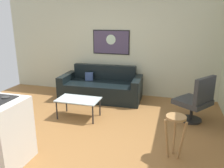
{
  "coord_description": "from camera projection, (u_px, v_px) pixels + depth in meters",
  "views": [
    {
      "loc": [
        1.54,
        -3.4,
        2.0
      ],
      "look_at": [
        0.29,
        0.9,
        0.7
      ],
      "focal_mm": 36.22,
      "sensor_mm": 36.0,
      "label": 1
    }
  ],
  "objects": [
    {
      "name": "ground",
      "position": [
        83.0,
        134.0,
        4.11
      ],
      "size": [
        6.4,
        6.4,
        0.04
      ],
      "primitive_type": "cube",
      "color": "olive"
    },
    {
      "name": "back_wall",
      "position": [
        117.0,
        42.0,
        5.95
      ],
      "size": [
        6.4,
        0.05,
        2.8
      ],
      "primitive_type": "cube",
      "color": "beige",
      "rests_on": "ground"
    },
    {
      "name": "couch",
      "position": [
        101.0,
        88.0,
        5.8
      ],
      "size": [
        2.07,
        0.99,
        0.82
      ],
      "color": "black",
      "rests_on": "ground"
    },
    {
      "name": "coffee_table",
      "position": [
        78.0,
        101.0,
        4.66
      ],
      "size": [
        0.87,
        0.5,
        0.41
      ],
      "color": "silver",
      "rests_on": "ground"
    },
    {
      "name": "armchair",
      "position": [
        196.0,
        100.0,
        4.41
      ],
      "size": [
        0.83,
        0.83,
        0.96
      ],
      "color": "black",
      "rests_on": "ground"
    },
    {
      "name": "bar_stool",
      "position": [
        175.0,
        126.0,
        3.28
      ],
      "size": [
        0.34,
        0.33,
        0.66
      ],
      "color": "#9F7444",
      "rests_on": "ground"
    },
    {
      "name": "wall_painting",
      "position": [
        111.0,
        42.0,
        5.95
      ],
      "size": [
        1.0,
        0.03,
        0.64
      ],
      "color": "black"
    }
  ]
}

